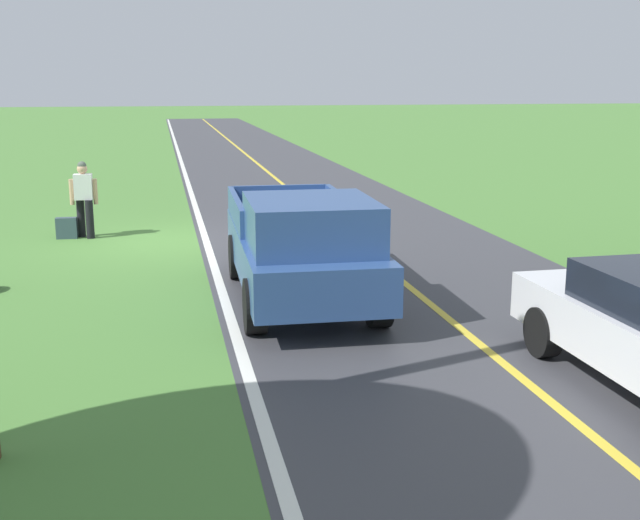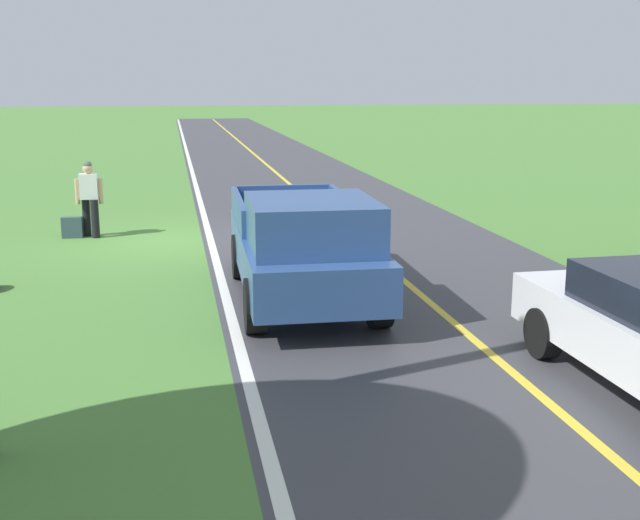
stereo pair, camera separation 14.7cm
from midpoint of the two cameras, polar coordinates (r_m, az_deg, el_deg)
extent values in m
plane|color=#4C7F38|center=(18.12, -11.21, 1.28)|extent=(200.00, 200.00, 0.00)
cube|color=#3D3D42|center=(18.58, 1.59, 1.81)|extent=(6.82, 120.00, 0.00)
cube|color=silver|center=(18.14, -8.41, 1.42)|extent=(0.16, 117.60, 0.00)
cube|color=gold|center=(18.58, 1.59, 1.82)|extent=(0.14, 117.60, 0.00)
cylinder|color=black|center=(18.87, -16.39, 2.82)|extent=(0.18, 0.18, 0.88)
cylinder|color=black|center=(19.13, -16.96, 2.91)|extent=(0.18, 0.18, 0.88)
cube|color=white|center=(18.89, -16.82, 5.04)|extent=(0.41, 0.27, 0.58)
sphere|color=tan|center=(18.85, -16.90, 6.26)|extent=(0.23, 0.23, 0.23)
sphere|color=#4C564C|center=(18.84, -16.91, 6.49)|extent=(0.20, 0.20, 0.20)
cube|color=#234C2D|center=(19.09, -16.75, 5.21)|extent=(0.33, 0.21, 0.44)
cylinder|color=tan|center=(18.86, -16.02, 4.74)|extent=(0.10, 0.10, 0.58)
cylinder|color=tan|center=(18.92, -17.59, 4.67)|extent=(0.10, 0.10, 0.58)
cube|color=#384C56|center=(19.04, -17.91, 2.19)|extent=(0.47, 0.21, 0.48)
cube|color=#2D4C84|center=(13.02, -1.81, 0.45)|extent=(2.14, 5.45, 0.70)
cube|color=#2D4C84|center=(11.73, -1.01, 2.63)|extent=(1.89, 2.21, 0.72)
cube|color=black|center=(11.72, -1.01, 2.98)|extent=(1.71, 1.34, 0.43)
cube|color=#2D4C84|center=(14.12, 1.33, 3.79)|extent=(0.18, 3.03, 0.45)
cube|color=#2D4C84|center=(13.88, -6.32, 3.56)|extent=(0.18, 3.03, 0.45)
cube|color=#2D4C84|center=(15.45, -3.20, 4.55)|extent=(1.84, 0.15, 0.45)
cylinder|color=black|center=(11.60, 3.85, -2.88)|extent=(0.32, 0.81, 0.80)
cylinder|color=black|center=(11.32, -5.06, -3.30)|extent=(0.32, 0.81, 0.80)
cylinder|color=black|center=(14.73, 0.80, 0.51)|extent=(0.32, 0.81, 0.80)
cylinder|color=black|center=(14.51, -6.20, 0.25)|extent=(0.32, 0.81, 0.80)
cylinder|color=black|center=(10.74, 15.32, -5.00)|extent=(0.25, 0.66, 0.66)
camera|label=1|loc=(0.07, -90.39, -0.09)|focal=44.66mm
camera|label=2|loc=(0.07, 89.61, 0.09)|focal=44.66mm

